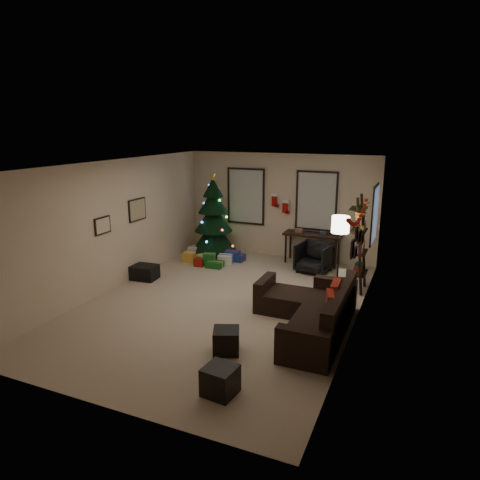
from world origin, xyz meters
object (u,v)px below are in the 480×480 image
at_px(desk, 313,237).
at_px(bookshelf, 360,246).
at_px(sofa, 313,313).
at_px(desk_chair, 314,258).
at_px(christmas_tree, 213,221).

distance_m(desk, bookshelf, 2.01).
relative_size(sofa, bookshelf, 1.25).
distance_m(desk, desk_chair, 0.76).
bearing_deg(christmas_tree, sofa, -42.54).
bearing_deg(sofa, christmas_tree, 137.46).
relative_size(desk_chair, bookshelf, 0.35).
relative_size(sofa, desk_chair, 3.56).
xyz_separation_m(sofa, desk, (-0.91, 3.55, 0.41)).
distance_m(desk_chair, bookshelf, 1.53).
bearing_deg(desk_chair, christmas_tree, -176.46).
bearing_deg(desk, desk_chair, -71.83).
bearing_deg(sofa, bookshelf, 78.24).
xyz_separation_m(christmas_tree, sofa, (3.50, -3.21, -0.67)).
bearing_deg(bookshelf, desk, 132.67).
bearing_deg(desk_chair, bookshelf, -25.78).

